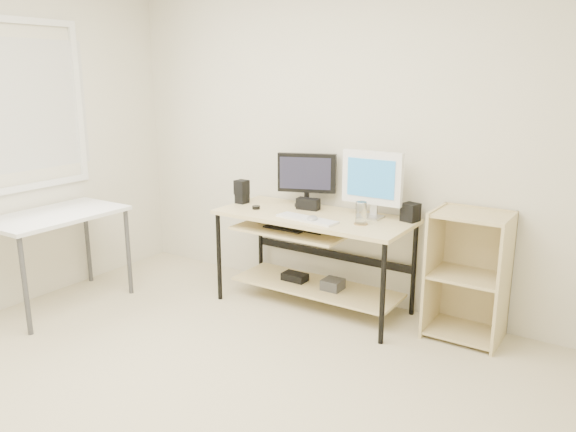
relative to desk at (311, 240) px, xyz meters
The scene contains 16 objects.
room 1.80m from the desk, 93.95° to the right, with size 4.01×4.01×2.62m.
desk is the anchor object (origin of this frame).
side_table 1.97m from the desk, 147.35° to the right, with size 0.60×1.00×0.75m.
shelf_unit 1.19m from the desk, ahead, with size 0.50×0.40×0.90m.
black_monitor 0.52m from the desk, 129.38° to the left, with size 0.45×0.21×0.43m.
white_imac 0.67m from the desk, 18.14° to the left, with size 0.46×0.15×0.50m.
keyboard 0.29m from the desk, 68.37° to the right, with size 0.49×0.14×0.02m, color white.
mouse 0.32m from the desk, 56.58° to the right, with size 0.08×0.12×0.04m, color #A9A9AE.
center_speaker 0.30m from the desk, 130.13° to the left, with size 0.18×0.08×0.09m, color black.
speaker_left 0.74m from the desk, behind, with size 0.10×0.10×0.19m.
speaker_right 0.79m from the desk, 16.56° to the left, with size 0.11×0.11×0.13m, color black.
audio_controller 0.73m from the desk, behind, with size 0.09×0.05×0.18m, color black.
volume_puck 0.51m from the desk, 167.33° to the right, with size 0.06×0.06×0.03m, color black.
smartphone 0.34m from the desk, 46.31° to the right, with size 0.06×0.11×0.01m, color black.
coaster 0.50m from the desk, ahead, with size 0.10×0.10×0.01m, color #9F7C48.
drinking_glass 0.54m from the desk, ahead, with size 0.08×0.08×0.16m, color white.
Camera 1 is at (2.09, -1.91, 1.80)m, focal length 35.00 mm.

